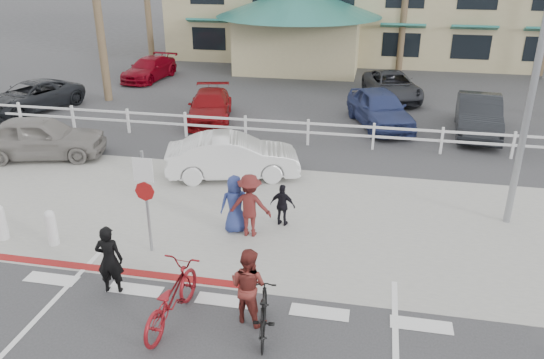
% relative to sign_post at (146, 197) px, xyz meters
% --- Properties ---
extents(ground, '(140.00, 140.00, 0.00)m').
position_rel_sign_post_xyz_m(ground, '(2.30, -2.20, -1.45)').
color(ground, '#333335').
extents(sidewalk_plaza, '(22.00, 7.00, 0.01)m').
position_rel_sign_post_xyz_m(sidewalk_plaza, '(2.30, 2.30, -1.44)').
color(sidewalk_plaza, gray).
rests_on(sidewalk_plaza, ground).
extents(cross_street, '(40.00, 5.00, 0.01)m').
position_rel_sign_post_xyz_m(cross_street, '(2.30, 6.30, -1.45)').
color(cross_street, '#333335').
rests_on(cross_street, ground).
extents(parking_lot, '(50.00, 16.00, 0.01)m').
position_rel_sign_post_xyz_m(parking_lot, '(2.30, 15.80, -1.45)').
color(parking_lot, '#333335').
rests_on(parking_lot, ground).
extents(curb_red, '(7.00, 0.25, 0.02)m').
position_rel_sign_post_xyz_m(curb_red, '(-0.70, -1.00, -1.44)').
color(curb_red, maroon).
rests_on(curb_red, ground).
extents(rail_fence, '(29.40, 0.16, 1.00)m').
position_rel_sign_post_xyz_m(rail_fence, '(2.80, 8.30, -0.95)').
color(rail_fence, silver).
rests_on(rail_fence, ground).
extents(sign_post, '(0.50, 0.10, 2.90)m').
position_rel_sign_post_xyz_m(sign_post, '(0.00, 0.00, 0.00)').
color(sign_post, gray).
rests_on(sign_post, ground).
extents(bollard_0, '(0.26, 0.26, 0.95)m').
position_rel_sign_post_xyz_m(bollard_0, '(-2.50, -0.20, -0.97)').
color(bollard_0, silver).
rests_on(bollard_0, ground).
extents(bollard_1, '(0.26, 0.26, 0.95)m').
position_rel_sign_post_xyz_m(bollard_1, '(-3.90, -0.20, -0.97)').
color(bollard_1, silver).
rests_on(bollard_1, ground).
extents(streetlight_0, '(0.60, 2.00, 9.00)m').
position_rel_sign_post_xyz_m(streetlight_0, '(8.80, 3.30, 3.05)').
color(streetlight_0, gray).
rests_on(streetlight_0, ground).
extents(bike_red, '(0.95, 2.22, 1.14)m').
position_rel_sign_post_xyz_m(bike_red, '(1.48, -2.43, -0.88)').
color(bike_red, maroon).
rests_on(bike_red, ground).
extents(rider_red, '(0.62, 0.45, 1.57)m').
position_rel_sign_post_xyz_m(rider_red, '(-0.14, -1.72, -0.66)').
color(rider_red, black).
rests_on(rider_red, ground).
extents(bike_black, '(0.71, 1.65, 0.96)m').
position_rel_sign_post_xyz_m(bike_black, '(3.33, -2.45, -0.97)').
color(bike_black, black).
rests_on(bike_black, ground).
extents(rider_black, '(0.94, 0.83, 1.60)m').
position_rel_sign_post_xyz_m(rider_black, '(2.95, -2.08, -0.65)').
color(rider_black, maroon).
rests_on(rider_black, ground).
extents(pedestrian_a, '(1.09, 0.64, 1.67)m').
position_rel_sign_post_xyz_m(pedestrian_a, '(2.17, 1.26, -0.62)').
color(pedestrian_a, '#581B1A').
rests_on(pedestrian_a, ground).
extents(pedestrian_child, '(0.72, 0.39, 1.17)m').
position_rel_sign_post_xyz_m(pedestrian_child, '(2.90, 1.93, -0.87)').
color(pedestrian_child, black).
rests_on(pedestrian_child, ground).
extents(pedestrian_b, '(0.89, 0.75, 1.54)m').
position_rel_sign_post_xyz_m(pedestrian_b, '(1.75, 1.38, -0.68)').
color(pedestrian_b, navy).
rests_on(pedestrian_b, ground).
extents(car_white_sedan, '(4.45, 2.55, 1.39)m').
position_rel_sign_post_xyz_m(car_white_sedan, '(0.76, 4.84, -0.76)').
color(car_white_sedan, silver).
rests_on(car_white_sedan, ground).
extents(car_red_compact, '(4.69, 2.83, 1.49)m').
position_rel_sign_post_xyz_m(car_red_compact, '(-6.28, 5.19, -0.70)').
color(car_red_compact, slate).
rests_on(car_red_compact, ground).
extents(lot_car_0, '(3.67, 5.15, 1.30)m').
position_rel_sign_post_xyz_m(lot_car_0, '(-10.21, 10.44, -0.80)').
color(lot_car_0, black).
rests_on(lot_car_0, ground).
extents(lot_car_1, '(2.64, 4.54, 1.24)m').
position_rel_sign_post_xyz_m(lot_car_1, '(-1.82, 10.58, -0.83)').
color(lot_car_1, maroon).
rests_on(lot_car_1, ground).
extents(lot_car_2, '(3.24, 4.84, 1.53)m').
position_rel_sign_post_xyz_m(lot_car_2, '(5.27, 11.20, -0.68)').
color(lot_car_2, navy).
rests_on(lot_car_2, ground).
extents(lot_car_3, '(2.04, 4.71, 1.51)m').
position_rel_sign_post_xyz_m(lot_car_3, '(9.10, 10.98, -0.70)').
color(lot_car_3, black).
rests_on(lot_car_3, ground).
extents(lot_car_4, '(2.16, 4.39, 1.23)m').
position_rel_sign_post_xyz_m(lot_car_4, '(-7.50, 17.34, -0.84)').
color(lot_car_4, maroon).
rests_on(lot_car_4, ground).
extents(lot_car_5, '(3.23, 5.03, 1.29)m').
position_rel_sign_post_xyz_m(lot_car_5, '(5.80, 15.80, -0.81)').
color(lot_car_5, '#2A2C32').
rests_on(lot_car_5, ground).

